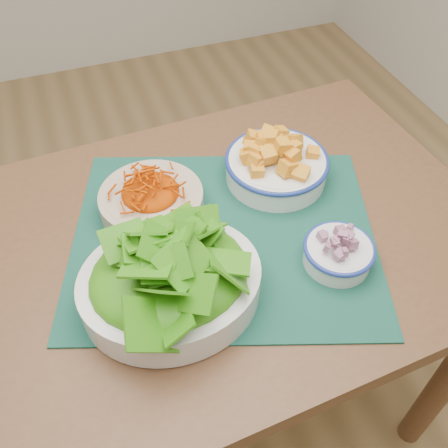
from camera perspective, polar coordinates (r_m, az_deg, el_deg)
name	(u,v)px	position (r m, az deg, el deg)	size (l,w,h in m)	color
ground	(132,417)	(1.57, -10.44, -20.91)	(4.00, 4.00, 0.00)	tan
table	(209,273)	(1.01, -1.69, -5.64)	(1.11, 0.77, 0.75)	brown
placemat	(224,236)	(0.92, 0.00, -1.35)	(0.55, 0.45, 0.00)	#0C3228
carrot_bowl	(151,196)	(0.95, -8.35, 3.18)	(0.25, 0.25, 0.08)	beige
squash_bowl	(277,159)	(1.00, 6.09, 7.35)	(0.21, 0.21, 0.10)	white
lettuce_bowl	(170,276)	(0.79, -6.23, -5.95)	(0.30, 0.26, 0.13)	white
onion_bowl	(339,250)	(0.88, 13.00, -2.90)	(0.15, 0.15, 0.07)	white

